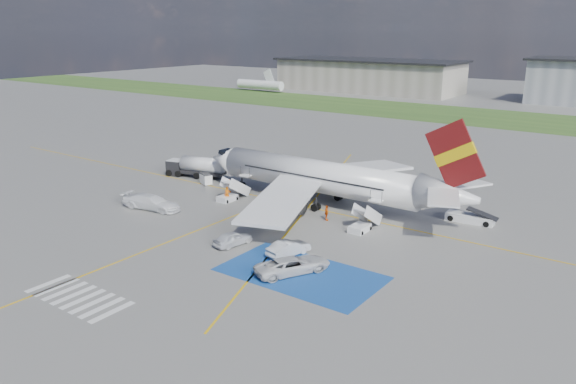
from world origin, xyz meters
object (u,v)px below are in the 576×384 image
(fuel_tanker, at_px, (196,168))
(car_silver_b, at_px, (289,248))
(airliner, at_px, (328,178))
(van_white_b, at_px, (151,200))
(car_silver_a, at_px, (233,238))
(belt_loader, at_px, (470,218))
(gpu_cart, at_px, (206,180))
(van_white_a, at_px, (293,262))

(fuel_tanker, bearing_deg, car_silver_b, -44.91)
(airliner, bearing_deg, van_white_b, -140.20)
(car_silver_a, xyz_separation_m, van_white_b, (-15.33, 3.02, 0.43))
(belt_loader, distance_m, van_white_b, 36.43)
(gpu_cart, distance_m, van_white_b, 11.81)
(airliner, distance_m, van_white_b, 21.03)
(airliner, relative_size, fuel_tanker, 4.11)
(belt_loader, height_order, car_silver_b, belt_loader)
(fuel_tanker, bearing_deg, van_white_a, -46.98)
(fuel_tanker, distance_m, car_silver_b, 31.73)
(airliner, relative_size, car_silver_b, 8.29)
(fuel_tanker, distance_m, car_silver_a, 27.38)
(van_white_a, bearing_deg, van_white_b, 15.93)
(car_silver_a, bearing_deg, fuel_tanker, -27.17)
(airliner, relative_size, belt_loader, 6.57)
(belt_loader, distance_m, car_silver_a, 26.37)
(car_silver_b, bearing_deg, gpu_cart, -16.57)
(van_white_a, bearing_deg, airliner, -39.39)
(gpu_cart, xyz_separation_m, car_silver_b, (23.61, -13.49, 0.04))
(car_silver_b, bearing_deg, fuel_tanker, -16.47)
(fuel_tanker, height_order, car_silver_b, fuel_tanker)
(gpu_cart, xyz_separation_m, car_silver_a, (17.66, -14.59, 0.02))
(fuel_tanker, relative_size, gpu_cart, 4.23)
(gpu_cart, relative_size, van_white_b, 0.37)
(car_silver_a, xyz_separation_m, car_silver_b, (5.95, 1.10, 0.03))
(gpu_cart, bearing_deg, van_white_b, -56.04)
(belt_loader, height_order, car_silver_a, belt_loader)
(car_silver_b, bearing_deg, car_silver_a, 23.62)
(van_white_a, bearing_deg, car_silver_b, -21.30)
(gpu_cart, height_order, van_white_a, van_white_a)
(fuel_tanker, bearing_deg, airliner, -16.26)
(belt_loader, bearing_deg, van_white_a, -114.37)
(airliner, height_order, car_silver_b, airliner)
(van_white_b, bearing_deg, car_silver_a, -109.97)
(van_white_a, height_order, van_white_b, van_white_b)
(gpu_cart, height_order, car_silver_a, gpu_cart)
(belt_loader, xyz_separation_m, van_white_b, (-31.99, -17.43, 0.72))
(gpu_cart, bearing_deg, fuel_tanker, 173.62)
(airliner, bearing_deg, van_white_a, -66.84)
(car_silver_b, bearing_deg, airliner, -57.98)
(car_silver_a, relative_size, car_silver_b, 0.93)
(airliner, xyz_separation_m, fuel_tanker, (-22.35, 0.38, -2.15))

